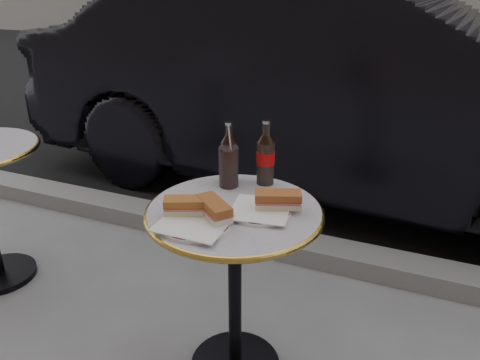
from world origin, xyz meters
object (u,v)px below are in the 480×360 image
at_px(plate_left, 195,224).
at_px(cola_glass, 229,167).
at_px(bistro_table, 235,295).
at_px(parked_car, 348,86).
at_px(cola_bottle_left, 229,152).
at_px(cola_bottle_right, 266,152).
at_px(plate_right, 260,211).

relative_size(plate_left, cola_glass, 1.47).
xyz_separation_m(bistro_table, parked_car, (0.02, 1.95, 0.39)).
relative_size(cola_glass, parked_car, 0.03).
relative_size(cola_bottle_left, cola_bottle_right, 0.94).
height_order(bistro_table, cola_glass, cola_glass).
xyz_separation_m(cola_bottle_right, parked_car, (-0.01, 1.71, -0.10)).
xyz_separation_m(cola_glass, parked_car, (0.11, 1.79, -0.05)).
relative_size(plate_left, cola_bottle_left, 0.97).
xyz_separation_m(plate_left, cola_glass, (-0.03, 0.32, 0.07)).
distance_m(plate_left, plate_right, 0.23).
relative_size(bistro_table, cola_bottle_left, 3.08).
height_order(cola_bottle_right, parked_car, parked_car).
bearing_deg(plate_left, bistro_table, 66.53).
distance_m(plate_left, cola_glass, 0.33).
height_order(bistro_table, plate_left, plate_left).
height_order(cola_bottle_left, cola_glass, cola_bottle_left).
distance_m(plate_left, cola_bottle_right, 0.43).
bearing_deg(cola_glass, bistro_table, -60.28).
bearing_deg(bistro_table, parked_car, 89.45).
bearing_deg(plate_left, parked_car, 87.62).
xyz_separation_m(cola_bottle_left, parked_car, (0.13, 1.74, -0.09)).
xyz_separation_m(plate_left, cola_bottle_left, (-0.05, 0.37, 0.11)).
relative_size(bistro_table, parked_car, 0.16).
relative_size(cola_bottle_right, parked_car, 0.05).
distance_m(bistro_table, plate_left, 0.41).
bearing_deg(cola_bottle_left, plate_left, -83.04).
bearing_deg(bistro_table, cola_glass, 119.72).
height_order(plate_left, cola_bottle_right, cola_bottle_right).
height_order(cola_bottle_left, cola_bottle_right, cola_bottle_right).
bearing_deg(parked_car, plate_right, -173.64).
xyz_separation_m(cola_bottle_left, cola_bottle_right, (0.14, 0.03, 0.01)).
distance_m(cola_bottle_left, cola_bottle_right, 0.14).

